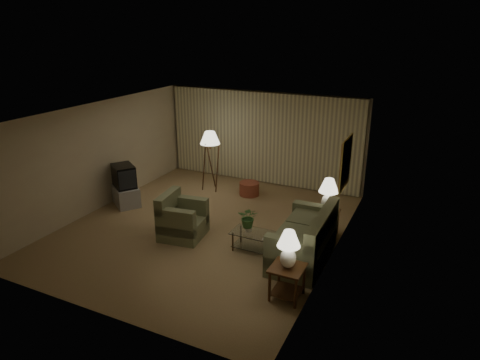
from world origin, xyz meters
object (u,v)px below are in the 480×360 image
(tv_cabinet, at_px, (126,195))
(ottoman, at_px, (249,189))
(side_table_far, at_px, (326,218))
(table_lamp_near, at_px, (289,246))
(sofa, at_px, (303,240))
(floor_lamp, at_px, (211,160))
(coffee_table, at_px, (255,239))
(vase, at_px, (248,228))
(side_table_near, at_px, (287,276))
(table_lamp_far, at_px, (328,192))
(armchair, at_px, (183,220))
(crt_tv, at_px, (124,176))

(tv_cabinet, xyz_separation_m, ottoman, (2.66, 2.00, -0.07))
(side_table_far, distance_m, table_lamp_near, 2.67)
(sofa, xyz_separation_m, floor_lamp, (-3.54, 2.60, 0.47))
(table_lamp_near, distance_m, coffee_table, 1.85)
(sofa, xyz_separation_m, coffee_table, (-1.00, -0.10, -0.15))
(coffee_table, xyz_separation_m, vase, (-0.15, -0.00, 0.22))
(side_table_near, bearing_deg, table_lamp_near, 153.43)
(table_lamp_far, xyz_separation_m, tv_cabinet, (-5.20, -0.55, -0.79))
(side_table_near, height_order, table_lamp_far, table_lamp_far)
(sofa, relative_size, floor_lamp, 1.14)
(table_lamp_near, xyz_separation_m, tv_cabinet, (-5.20, 2.05, -0.75))
(armchair, relative_size, table_lamp_near, 1.72)
(side_table_far, xyz_separation_m, tv_cabinet, (-5.20, -0.55, -0.15))
(armchair, relative_size, side_table_near, 1.96)
(floor_lamp, xyz_separation_m, ottoman, (1.15, 0.10, -0.71))
(side_table_near, xyz_separation_m, vase, (-1.30, 1.25, 0.08))
(armchair, bearing_deg, vase, -94.78)
(crt_tv, relative_size, ottoman, 1.52)
(table_lamp_far, bearing_deg, vase, -133.87)
(side_table_near, distance_m, side_table_far, 2.60)
(coffee_table, distance_m, vase, 0.27)
(floor_lamp, bearing_deg, tv_cabinet, -128.49)
(floor_lamp, bearing_deg, table_lamp_near, -46.88)
(table_lamp_far, distance_m, ottoman, 3.05)
(side_table_far, height_order, crt_tv, crt_tv)
(table_lamp_far, relative_size, vase, 4.60)
(crt_tv, bearing_deg, floor_lamp, 86.52)
(armchair, xyz_separation_m, table_lamp_far, (2.85, 1.43, 0.64))
(table_lamp_near, bearing_deg, side_table_near, -26.57)
(sofa, xyz_separation_m, crt_tv, (-5.05, 0.70, 0.37))
(side_table_far, distance_m, ottoman, 2.94)
(tv_cabinet, height_order, floor_lamp, floor_lamp)
(side_table_near, distance_m, crt_tv, 5.60)
(armchair, height_order, side_table_near, armchair)
(table_lamp_far, bearing_deg, crt_tv, -174.00)
(tv_cabinet, bearing_deg, armchair, 14.35)
(floor_lamp, bearing_deg, crt_tv, -128.49)
(table_lamp_far, bearing_deg, side_table_far, 165.96)
(side_table_near, height_order, coffee_table, side_table_near)
(vase, bearing_deg, crt_tv, 168.36)
(sofa, relative_size, coffee_table, 1.98)
(armchair, relative_size, coffee_table, 1.20)
(sofa, bearing_deg, armchair, -87.01)
(armchair, xyz_separation_m, ottoman, (0.31, 2.88, -0.21))
(table_lamp_far, bearing_deg, side_table_near, -90.00)
(table_lamp_near, bearing_deg, vase, 136.08)
(table_lamp_far, bearing_deg, ottoman, 150.30)
(armchair, height_order, crt_tv, crt_tv)
(sofa, relative_size, tv_cabinet, 1.87)
(tv_cabinet, bearing_deg, table_lamp_near, 13.46)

